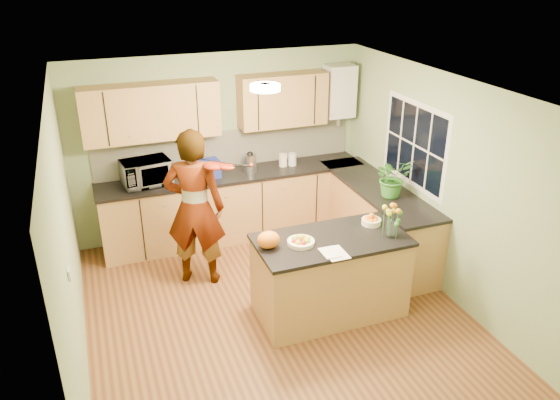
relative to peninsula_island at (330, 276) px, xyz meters
name	(u,v)px	position (x,y,z in m)	size (l,w,h in m)	color
floor	(276,314)	(-0.56, 0.16, -0.46)	(4.50, 4.50, 0.00)	brown
ceiling	(276,90)	(-0.56, 0.16, 2.04)	(4.00, 4.50, 0.02)	silver
wall_back	(220,146)	(-0.56, 2.41, 0.79)	(4.00, 0.02, 2.50)	#8CA576
wall_front	(392,350)	(-0.56, -2.09, 0.79)	(4.00, 0.02, 2.50)	#8CA576
wall_left	(67,246)	(-2.56, 0.16, 0.79)	(0.02, 4.50, 2.50)	#8CA576
wall_right	(442,186)	(1.44, 0.16, 0.79)	(0.02, 4.50, 2.50)	#8CA576
back_counter	(235,205)	(-0.46, 2.11, 0.01)	(3.64, 0.62, 0.94)	#A77543
right_counter	(376,220)	(1.14, 1.01, 0.01)	(0.62, 2.24, 0.94)	#A77543
splashback	(227,148)	(-0.46, 2.39, 0.74)	(3.60, 0.02, 0.52)	silver
upper_cabinets	(208,107)	(-0.74, 2.24, 1.39)	(3.20, 0.34, 0.70)	#A77543
boiler	(339,91)	(1.14, 2.25, 1.43)	(0.40, 0.30, 0.86)	silver
window_right	(414,145)	(1.43, 0.76, 1.09)	(0.01, 1.30, 1.05)	silver
light_switch	(69,274)	(-2.55, -0.44, 0.84)	(0.02, 0.09, 0.09)	silver
ceiling_lamp	(265,87)	(-0.56, 0.46, 2.00)	(0.30, 0.30, 0.07)	#FFEABF
peninsula_island	(330,276)	(0.00, 0.00, 0.00)	(1.61, 0.82, 0.92)	#A77543
fruit_dish	(301,241)	(-0.35, 0.00, 0.50)	(0.28, 0.28, 0.10)	#F8EAC6
orange_bowl	(371,220)	(0.55, 0.15, 0.51)	(0.21, 0.21, 0.12)	#F8EAC6
flower_vase	(393,212)	(0.60, -0.18, 0.74)	(0.23, 0.23, 0.43)	silver
orange_bag	(268,240)	(-0.68, 0.05, 0.55)	(0.24, 0.20, 0.18)	orange
papers	(335,253)	(-0.10, -0.30, 0.47)	(0.21, 0.29, 0.01)	white
violinist	(195,208)	(-1.20, 1.16, 0.49)	(0.70, 0.46, 1.91)	tan
violin	(214,166)	(-1.00, 0.94, 1.07)	(0.59, 0.23, 0.12)	#4F1604
microwave	(146,172)	(-1.61, 2.12, 0.64)	(0.59, 0.40, 0.33)	silver
blue_box	(208,169)	(-0.82, 2.09, 0.60)	(0.30, 0.22, 0.24)	navy
kettle	(250,162)	(-0.23, 2.10, 0.61)	(0.18, 0.18, 0.33)	#B5B6BA
jar_cream	(283,160)	(0.26, 2.13, 0.57)	(0.11, 0.11, 0.18)	#F8EAC6
jar_white	(292,159)	(0.39, 2.12, 0.56)	(0.11, 0.11, 0.17)	silver
potted_plant	(393,177)	(1.14, 0.71, 0.72)	(0.44, 0.38, 0.49)	#357E2A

